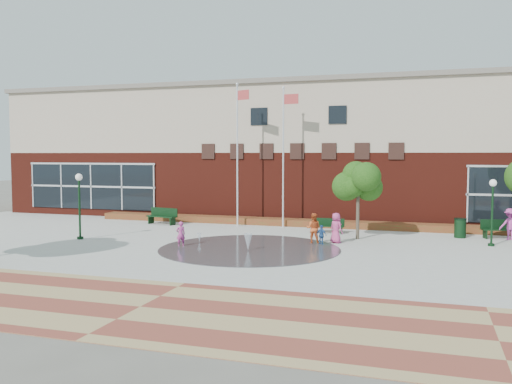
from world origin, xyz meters
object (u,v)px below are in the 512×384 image
(bench_left, at_px, (162,219))
(trash_can, at_px, (460,228))
(flagpole_right, at_px, (284,149))
(child_splash, at_px, (181,234))
(flagpole_left, at_px, (238,147))

(bench_left, height_order, trash_can, trash_can)
(flagpole_right, xyz_separation_m, child_splash, (-2.96, -8.04, -4.10))
(flagpole_right, height_order, trash_can, flagpole_right)
(child_splash, bearing_deg, flagpole_left, -132.88)
(flagpole_left, xyz_separation_m, trash_can, (12.66, -0.75, -4.30))
(bench_left, relative_size, child_splash, 1.77)
(child_splash, bearing_deg, trash_can, 166.72)
(flagpole_right, distance_m, child_splash, 9.49)
(flagpole_right, height_order, bench_left, flagpole_right)
(flagpole_right, xyz_separation_m, bench_left, (-7.63, -0.99, -4.37))
(child_splash, bearing_deg, flagpole_right, -151.76)
(bench_left, xyz_separation_m, trash_can, (17.50, -0.15, 0.20))
(flagpole_left, relative_size, child_splash, 7.18)
(bench_left, bearing_deg, trash_can, 11.46)
(trash_can, height_order, child_splash, child_splash)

